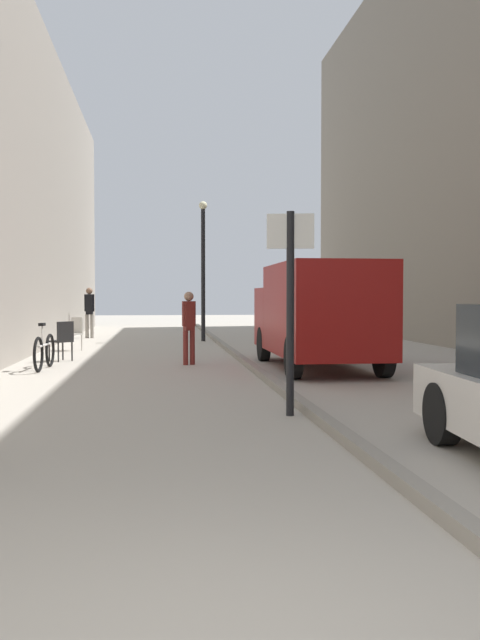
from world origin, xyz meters
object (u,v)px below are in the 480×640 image
at_px(delivery_van, 318,312).
at_px(lamp_post, 203,261).
at_px(cafe_chair_near_window, 74,331).
at_px(bicycle_leaning, 44,351).
at_px(pedestrian_main_foreground, 189,323).
at_px(pedestrian_mid_block, 89,309).
at_px(cafe_chair_by_doorway, 63,338).
at_px(street_sign_post, 290,295).

relative_size(delivery_van, lamp_post, 1.05).
distance_m(delivery_van, cafe_chair_near_window, 7.84).
bearing_deg(bicycle_leaning, lamp_post, 68.34).
distance_m(pedestrian_main_foreground, pedestrian_mid_block, 10.41).
bearing_deg(pedestrian_main_foreground, delivery_van, -43.08).
bearing_deg(cafe_chair_near_window, delivery_van, 176.75).
distance_m(pedestrian_main_foreground, lamp_post, 7.99).
relative_size(lamp_post, cafe_chair_by_doorway, 5.06).
height_order(lamp_post, cafe_chair_near_window, lamp_post).
height_order(pedestrian_main_foreground, lamp_post, lamp_post).
height_order(lamp_post, bicycle_leaning, lamp_post).
height_order(street_sign_post, lamp_post, lamp_post).
distance_m(pedestrian_main_foreground, cafe_chair_near_window, 5.24).
bearing_deg(lamp_post, pedestrian_mid_block, 151.83).
height_order(street_sign_post, bicycle_leaning, street_sign_post).
xyz_separation_m(lamp_post, cafe_chair_near_window, (-3.87, -3.49, -2.18)).
distance_m(delivery_van, bicycle_leaning, 5.78).
relative_size(pedestrian_mid_block, lamp_post, 0.39).
bearing_deg(lamp_post, bicycle_leaning, -114.89).
distance_m(pedestrian_mid_block, lamp_post, 4.86).
relative_size(lamp_post, cafe_chair_near_window, 5.06).
bearing_deg(pedestrian_main_foreground, cafe_chair_near_window, 104.77).
bearing_deg(delivery_van, pedestrian_mid_block, 118.00).
relative_size(delivery_van, bicycle_leaning, 2.83).
xyz_separation_m(pedestrian_mid_block, street_sign_post, (4.20, -16.35, 0.48)).
height_order(bicycle_leaning, cafe_chair_near_window, bicycle_leaning).
relative_size(pedestrian_main_foreground, delivery_van, 0.33).
bearing_deg(cafe_chair_by_doorway, cafe_chair_near_window, 50.25).
bearing_deg(cafe_chair_by_doorway, pedestrian_mid_block, 49.85).
distance_m(delivery_van, cafe_chair_by_doorway, 6.04).
bearing_deg(street_sign_post, cafe_chair_near_window, -58.18).
height_order(delivery_van, lamp_post, lamp_post).
bearing_deg(lamp_post, pedestrian_main_foreground, -96.16).
bearing_deg(cafe_chair_by_doorway, lamp_post, 18.38).
height_order(pedestrian_main_foreground, cafe_chair_near_window, pedestrian_main_foreground).
bearing_deg(cafe_chair_by_doorway, delivery_van, -63.97).
distance_m(pedestrian_main_foreground, delivery_van, 2.89).
relative_size(cafe_chair_near_window, cafe_chair_by_doorway, 1.00).
distance_m(lamp_post, cafe_chair_near_window, 5.65).
bearing_deg(pedestrian_main_foreground, lamp_post, 63.14).
bearing_deg(pedestrian_mid_block, street_sign_post, 109.25).
xyz_separation_m(pedestrian_mid_block, lamp_post, (4.03, -2.16, 1.66)).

